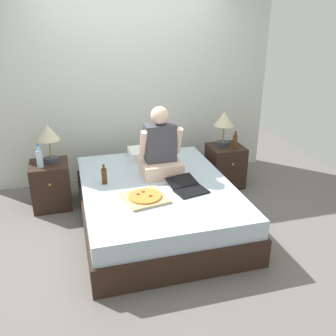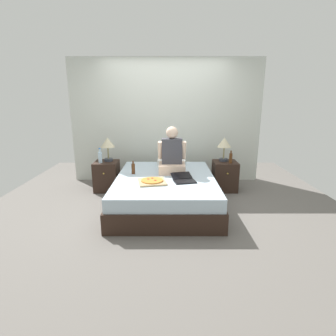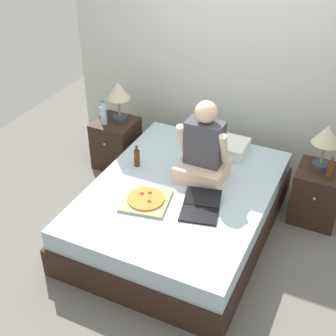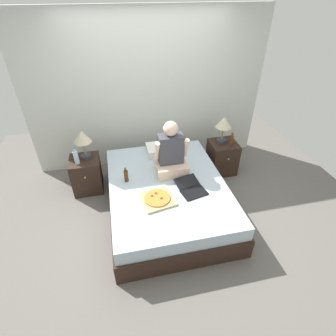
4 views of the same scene
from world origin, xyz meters
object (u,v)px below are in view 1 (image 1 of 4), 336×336
object	(u,v)px
nightstand_right	(225,166)
laptop	(188,188)
nightstand_left	(51,185)
person_seated	(160,150)
beer_bottle	(235,141)
water_bottle	(40,158)
lamp_on_left_nightstand	(48,135)
beer_bottle_on_bed	(104,176)
bed	(157,204)
pizza_box	(145,197)
lamp_on_right_nightstand	(224,121)

from	to	relation	value
nightstand_right	laptop	world-z (taller)	same
nightstand_left	person_seated	distance (m)	1.41
nightstand_left	beer_bottle	bearing A→B (deg)	-2.46
beer_bottle	person_seated	bearing A→B (deg)	-161.17
nightstand_left	water_bottle	size ratio (longest dim) A/B	2.02
water_bottle	beer_bottle	xyz separation A→B (m)	(2.40, -0.01, -0.02)
lamp_on_left_nightstand	beer_bottle_on_bed	xyz separation A→B (m)	(0.55, -0.62, -0.31)
lamp_on_left_nightstand	beer_bottle	distance (m)	2.30
lamp_on_left_nightstand	person_seated	bearing A→B (deg)	-23.52
bed	nightstand_right	size ratio (longest dim) A/B	3.80
laptop	beer_bottle_on_bed	size ratio (longest dim) A/B	2.16
bed	laptop	bearing A→B (deg)	-38.83
nightstand_right	bed	bearing A→B (deg)	-147.37
lamp_on_left_nightstand	laptop	world-z (taller)	lamp_on_left_nightstand
nightstand_left	pizza_box	xyz separation A→B (m)	(0.93, -1.04, 0.22)
nightstand_left	nightstand_right	xyz separation A→B (m)	(2.25, 0.00, 0.00)
beer_bottle	lamp_on_right_nightstand	bearing A→B (deg)	123.69
nightstand_left	beer_bottle	size ratio (longest dim) A/B	2.42
bed	nightstand_right	xyz separation A→B (m)	(1.13, 0.72, 0.04)
lamp_on_left_nightstand	lamp_on_right_nightstand	bearing A→B (deg)	0.00
water_bottle	nightstand_right	xyz separation A→B (m)	(2.33, 0.09, -0.39)
lamp_on_left_nightstand	pizza_box	xyz separation A→B (m)	(0.89, -1.09, -0.38)
lamp_on_right_nightstand	person_seated	distance (m)	1.12
water_bottle	beer_bottle	distance (m)	2.40
beer_bottle	pizza_box	size ratio (longest dim) A/B	0.49
person_seated	pizza_box	xyz separation A→B (m)	(-0.31, -0.57, -0.27)
nightstand_right	beer_bottle_on_bed	size ratio (longest dim) A/B	2.53
beer_bottle	person_seated	distance (m)	1.15
lamp_on_right_nightstand	beer_bottle_on_bed	world-z (taller)	lamp_on_right_nightstand
nightstand_right	laptop	distance (m)	1.29
bed	water_bottle	size ratio (longest dim) A/B	7.68
lamp_on_left_nightstand	beer_bottle	xyz separation A→B (m)	(2.28, -0.15, -0.23)
bed	water_bottle	bearing A→B (deg)	152.37
lamp_on_left_nightstand	water_bottle	xyz separation A→B (m)	(-0.12, -0.14, -0.22)
water_bottle	person_seated	size ratio (longest dim) A/B	0.35
lamp_on_left_nightstand	nightstand_right	size ratio (longest dim) A/B	0.81
lamp_on_left_nightstand	pizza_box	distance (m)	1.46
nightstand_left	laptop	xyz separation A→B (m)	(1.41, -0.95, 0.22)
nightstand_left	beer_bottle_on_bed	xyz separation A→B (m)	(0.59, -0.57, 0.30)
water_bottle	laptop	size ratio (longest dim) A/B	0.58
lamp_on_right_nightstand	beer_bottle	size ratio (longest dim) A/B	1.96
nightstand_left	lamp_on_left_nightstand	world-z (taller)	lamp_on_left_nightstand
pizza_box	beer_bottle	bearing A→B (deg)	33.94
nightstand_left	laptop	world-z (taller)	same
beer_bottle	laptop	xyz separation A→B (m)	(-0.91, -0.85, -0.15)
nightstand_right	person_seated	size ratio (longest dim) A/B	0.71
beer_bottle	beer_bottle_on_bed	size ratio (longest dim) A/B	1.05
nightstand_right	water_bottle	bearing A→B (deg)	-177.79
nightstand_left	lamp_on_right_nightstand	bearing A→B (deg)	1.29
lamp_on_right_nightstand	beer_bottle_on_bed	size ratio (longest dim) A/B	2.05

